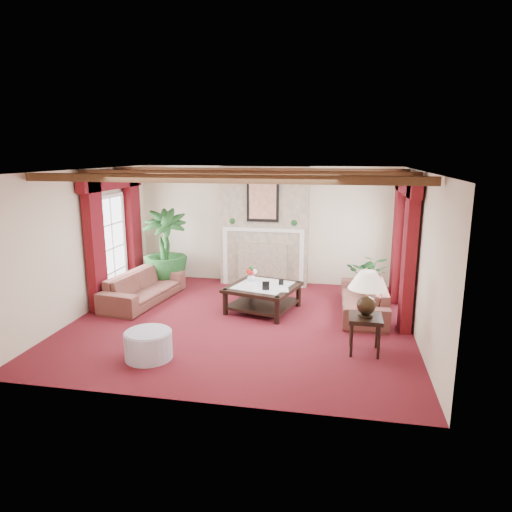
% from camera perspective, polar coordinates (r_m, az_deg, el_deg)
% --- Properties ---
extents(floor, '(6.00, 6.00, 0.00)m').
position_cam_1_polar(floor, '(8.34, -1.96, -8.25)').
color(floor, '#480D15').
rests_on(floor, ground).
extents(ceiling, '(6.00, 6.00, 0.00)m').
position_cam_1_polar(ceiling, '(7.79, -2.11, 10.62)').
color(ceiling, white).
rests_on(ceiling, floor).
extents(back_wall, '(6.00, 0.02, 2.70)m').
position_cam_1_polar(back_wall, '(10.61, 1.24, 3.88)').
color(back_wall, beige).
rests_on(back_wall, ground).
extents(left_wall, '(0.02, 5.50, 2.70)m').
position_cam_1_polar(left_wall, '(9.09, -20.82, 1.53)').
color(left_wall, beige).
rests_on(left_wall, ground).
extents(right_wall, '(0.02, 5.50, 2.70)m').
position_cam_1_polar(right_wall, '(7.87, 19.79, -0.03)').
color(right_wall, beige).
rests_on(right_wall, ground).
extents(ceiling_beams, '(6.00, 3.00, 0.12)m').
position_cam_1_polar(ceiling_beams, '(7.79, -2.11, 10.18)').
color(ceiling_beams, '#321B10').
rests_on(ceiling_beams, ceiling).
extents(fireplace, '(2.00, 0.52, 2.70)m').
position_cam_1_polar(fireplace, '(10.29, 1.09, 11.16)').
color(fireplace, tan).
rests_on(fireplace, ground).
extents(french_door_left, '(0.10, 1.10, 2.16)m').
position_cam_1_polar(french_door_left, '(9.83, -18.01, 7.13)').
color(french_door_left, white).
rests_on(french_door_left, ground).
extents(french_door_right, '(0.10, 1.10, 2.16)m').
position_cam_1_polar(french_door_right, '(8.73, 18.99, 6.42)').
color(french_door_right, white).
rests_on(french_door_right, ground).
extents(curtains_left, '(0.20, 2.40, 2.55)m').
position_cam_1_polar(curtains_left, '(9.75, -17.60, 9.60)').
color(curtains_left, '#470913').
rests_on(curtains_left, ground).
extents(curtains_right, '(0.20, 2.40, 2.55)m').
position_cam_1_polar(curtains_right, '(8.68, 18.47, 9.21)').
color(curtains_right, '#470913').
rests_on(curtains_right, ground).
extents(sofa_left, '(2.27, 1.18, 0.82)m').
position_cam_1_polar(sofa_left, '(9.60, -13.89, -3.21)').
color(sofa_left, '#3F111D').
rests_on(sofa_left, ground).
extents(sofa_right, '(2.07, 0.67, 0.80)m').
position_cam_1_polar(sofa_right, '(8.88, 13.31, -4.56)').
color(sofa_right, '#3F111D').
rests_on(sofa_right, ground).
extents(potted_palm, '(2.06, 2.36, 0.99)m').
position_cam_1_polar(potted_palm, '(10.53, -11.22, -1.19)').
color(potted_palm, black).
rests_on(potted_palm, ground).
extents(small_plant, '(1.28, 1.34, 0.77)m').
position_cam_1_polar(small_plant, '(9.72, 13.95, -3.16)').
color(small_plant, black).
rests_on(small_plant, ground).
extents(coffee_table, '(1.50, 1.50, 0.50)m').
position_cam_1_polar(coffee_table, '(8.85, 0.87, -5.26)').
color(coffee_table, black).
rests_on(coffee_table, ground).
extents(side_table, '(0.58, 0.58, 0.58)m').
position_cam_1_polar(side_table, '(7.24, 13.41, -9.51)').
color(side_table, black).
rests_on(side_table, ground).
extents(ottoman, '(0.70, 0.70, 0.41)m').
position_cam_1_polar(ottoman, '(7.08, -13.29, -10.78)').
color(ottoman, '#968EA1').
rests_on(ottoman, ground).
extents(table_lamp, '(0.57, 0.57, 0.72)m').
position_cam_1_polar(table_lamp, '(7.02, 13.69, -4.57)').
color(table_lamp, black).
rests_on(table_lamp, side_table).
extents(flower_vase, '(0.17, 0.17, 0.17)m').
position_cam_1_polar(flower_vase, '(9.05, -0.59, -2.67)').
color(flower_vase, silver).
rests_on(flower_vase, coffee_table).
extents(book, '(0.20, 0.08, 0.26)m').
position_cam_1_polar(book, '(8.43, 2.78, -3.51)').
color(book, black).
rests_on(book, coffee_table).
extents(photo_frame_a, '(0.13, 0.05, 0.18)m').
position_cam_1_polar(photo_frame_a, '(8.45, 1.23, -3.77)').
color(photo_frame_a, black).
rests_on(photo_frame_a, coffee_table).
extents(photo_frame_b, '(0.10, 0.05, 0.12)m').
position_cam_1_polar(photo_frame_b, '(8.78, 3.16, -3.32)').
color(photo_frame_b, black).
rests_on(photo_frame_b, coffee_table).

